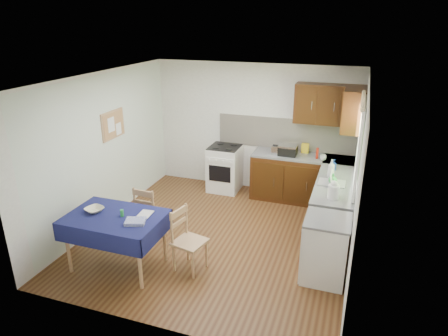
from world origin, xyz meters
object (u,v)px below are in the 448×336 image
(chair_far, at_px, (149,211))
(kettle, at_px, (334,190))
(sandwich_press, at_px, (288,150))
(toaster, at_px, (278,150))
(dish_rack, at_px, (332,182))
(dining_table, at_px, (115,223))
(chair_near, at_px, (187,238))

(chair_far, relative_size, kettle, 3.33)
(chair_far, xyz_separation_m, sandwich_press, (1.75, 2.13, 0.52))
(toaster, xyz_separation_m, sandwich_press, (0.17, 0.04, 0.01))
(dish_rack, bearing_deg, dining_table, -135.91)
(chair_far, bearing_deg, chair_near, 150.47)
(dining_table, relative_size, toaster, 5.39)
(sandwich_press, relative_size, kettle, 1.23)
(toaster, distance_m, kettle, 1.97)
(dining_table, distance_m, chair_far, 0.85)
(toaster, bearing_deg, chair_near, -105.84)
(chair_far, distance_m, toaster, 2.67)
(chair_far, distance_m, chair_near, 1.05)
(dining_table, distance_m, kettle, 3.05)
(dish_rack, bearing_deg, chair_far, -149.32)
(dining_table, xyz_separation_m, chair_near, (0.94, 0.27, -0.21))
(chair_near, bearing_deg, kettle, -47.97)
(toaster, relative_size, kettle, 0.90)
(chair_far, bearing_deg, kettle, -167.97)
(dining_table, height_order, toaster, toaster)
(kettle, bearing_deg, chair_far, -170.26)
(toaster, xyz_separation_m, kettle, (1.12, -1.62, 0.03))
(chair_near, distance_m, sandwich_press, 2.86)
(toaster, height_order, sandwich_press, sandwich_press)
(dining_table, height_order, kettle, kettle)
(chair_far, bearing_deg, dining_table, 89.15)
(toaster, relative_size, sandwich_press, 0.73)
(chair_near, height_order, dish_rack, dish_rack)
(kettle, bearing_deg, dish_rack, 96.52)
(kettle, bearing_deg, toaster, 124.61)
(kettle, bearing_deg, sandwich_press, 119.76)
(dining_table, distance_m, dish_rack, 3.25)
(chair_near, bearing_deg, dining_table, 118.68)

